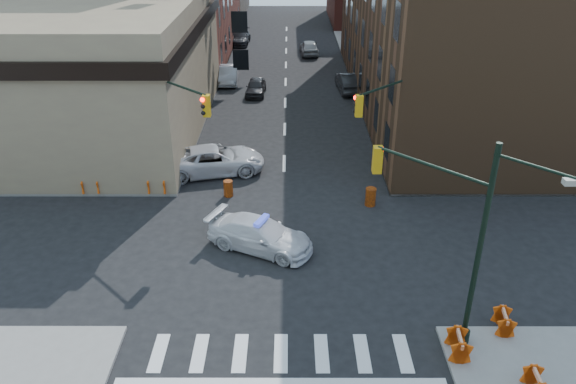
{
  "coord_description": "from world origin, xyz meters",
  "views": [
    {
      "loc": [
        0.28,
        -22.36,
        14.79
      ],
      "look_at": [
        0.25,
        1.84,
        2.2
      ],
      "focal_mm": 35.0,
      "sensor_mm": 36.0,
      "label": 1
    }
  ],
  "objects_px": {
    "pickup": "(214,160)",
    "barricade_nw_a": "(158,186)",
    "parked_car_enear": "(349,82)",
    "pedestrian_b": "(70,169)",
    "parked_car_wnear": "(256,87)",
    "pedestrian_a": "(168,177)",
    "police_car": "(260,235)",
    "parked_car_wfar": "(229,75)",
    "barricade_se_a": "(504,322)",
    "barrel_bank": "(228,188)",
    "barrel_road": "(371,197)"
  },
  "relations": [
    {
      "from": "pickup",
      "to": "barricade_nw_a",
      "type": "height_order",
      "value": "pickup"
    },
    {
      "from": "pickup",
      "to": "barrel_bank",
      "type": "distance_m",
      "value": 3.29
    },
    {
      "from": "parked_car_enear",
      "to": "barricade_se_a",
      "type": "bearing_deg",
      "value": 90.9
    },
    {
      "from": "police_car",
      "to": "barricade_nw_a",
      "type": "distance_m",
      "value": 8.12
    },
    {
      "from": "parked_car_wfar",
      "to": "barrel_bank",
      "type": "relative_size",
      "value": 4.97
    },
    {
      "from": "parked_car_wnear",
      "to": "pedestrian_b",
      "type": "height_order",
      "value": "pedestrian_b"
    },
    {
      "from": "parked_car_wfar",
      "to": "pedestrian_a",
      "type": "xyz_separation_m",
      "value": [
        -1.32,
        -21.74,
        0.22
      ]
    },
    {
      "from": "barrel_bank",
      "to": "barricade_nw_a",
      "type": "relative_size",
      "value": 0.79
    },
    {
      "from": "police_car",
      "to": "barricade_se_a",
      "type": "bearing_deg",
      "value": -97.04
    },
    {
      "from": "parked_car_wnear",
      "to": "barrel_road",
      "type": "distance_m",
      "value": 21.0
    },
    {
      "from": "pickup",
      "to": "pedestrian_a",
      "type": "relative_size",
      "value": 3.66
    },
    {
      "from": "pedestrian_a",
      "to": "barricade_nw_a",
      "type": "distance_m",
      "value": 0.76
    },
    {
      "from": "pedestrian_a",
      "to": "police_car",
      "type": "bearing_deg",
      "value": -22.49
    },
    {
      "from": "parked_car_enear",
      "to": "pedestrian_b",
      "type": "distance_m",
      "value": 25.6
    },
    {
      "from": "police_car",
      "to": "pickup",
      "type": "relative_size",
      "value": 0.85
    },
    {
      "from": "parked_car_wfar",
      "to": "pedestrian_b",
      "type": "height_order",
      "value": "pedestrian_b"
    },
    {
      "from": "police_car",
      "to": "parked_car_wfar",
      "type": "bearing_deg",
      "value": 33.41
    },
    {
      "from": "barrel_road",
      "to": "barricade_se_a",
      "type": "xyz_separation_m",
      "value": [
        3.74,
        -10.23,
        0.05
      ]
    },
    {
      "from": "pedestrian_a",
      "to": "barricade_nw_a",
      "type": "xyz_separation_m",
      "value": [
        -0.58,
        -0.3,
        -0.39
      ]
    },
    {
      "from": "parked_car_enear",
      "to": "barrel_bank",
      "type": "height_order",
      "value": "parked_car_enear"
    },
    {
      "from": "pedestrian_a",
      "to": "barricade_nw_a",
      "type": "relative_size",
      "value": 1.41
    },
    {
      "from": "pickup",
      "to": "parked_car_enear",
      "type": "height_order",
      "value": "pickup"
    },
    {
      "from": "pedestrian_b",
      "to": "barricade_nw_a",
      "type": "xyz_separation_m",
      "value": [
        5.3,
        -1.24,
        -0.45
      ]
    },
    {
      "from": "pedestrian_b",
      "to": "barrel_bank",
      "type": "distance_m",
      "value": 9.38
    },
    {
      "from": "parked_car_wnear",
      "to": "parked_car_wfar",
      "type": "bearing_deg",
      "value": 129.7
    },
    {
      "from": "pickup",
      "to": "barricade_nw_a",
      "type": "xyz_separation_m",
      "value": [
        -2.85,
        -2.97,
        -0.25
      ]
    },
    {
      "from": "police_car",
      "to": "parked_car_wfar",
      "type": "relative_size",
      "value": 1.12
    },
    {
      "from": "police_car",
      "to": "parked_car_wnear",
      "type": "relative_size",
      "value": 1.32
    },
    {
      "from": "parked_car_enear",
      "to": "barricade_nw_a",
      "type": "distance_m",
      "value": 23.26
    },
    {
      "from": "pedestrian_a",
      "to": "parked_car_enear",
      "type": "bearing_deg",
      "value": 82.22
    },
    {
      "from": "barricade_nw_a",
      "to": "police_car",
      "type": "bearing_deg",
      "value": -40.12
    },
    {
      "from": "parked_car_wnear",
      "to": "barricade_nw_a",
      "type": "height_order",
      "value": "parked_car_wnear"
    },
    {
      "from": "pickup",
      "to": "barrel_road",
      "type": "bearing_deg",
      "value": -127.37
    },
    {
      "from": "barrel_road",
      "to": "barrel_bank",
      "type": "relative_size",
      "value": 1.09
    },
    {
      "from": "parked_car_wnear",
      "to": "pedestrian_a",
      "type": "height_order",
      "value": "pedestrian_a"
    },
    {
      "from": "pedestrian_b",
      "to": "barrel_road",
      "type": "height_order",
      "value": "pedestrian_b"
    },
    {
      "from": "pickup",
      "to": "barrel_road",
      "type": "relative_size",
      "value": 5.97
    },
    {
      "from": "parked_car_enear",
      "to": "pedestrian_a",
      "type": "distance_m",
      "value": 22.7
    },
    {
      "from": "police_car",
      "to": "barricade_se_a",
      "type": "distance_m",
      "value": 11.24
    },
    {
      "from": "parked_car_wnear",
      "to": "barricade_se_a",
      "type": "relative_size",
      "value": 3.61
    },
    {
      "from": "pedestrian_a",
      "to": "barrel_road",
      "type": "relative_size",
      "value": 1.63
    },
    {
      "from": "barrel_road",
      "to": "parked_car_wnear",
      "type": "bearing_deg",
      "value": 110.21
    },
    {
      "from": "parked_car_wnear",
      "to": "parked_car_wfar",
      "type": "distance_m",
      "value": 4.4
    },
    {
      "from": "pedestrian_a",
      "to": "parked_car_wnear",
      "type": "bearing_deg",
      "value": 101.84
    },
    {
      "from": "police_car",
      "to": "pedestrian_b",
      "type": "distance_m",
      "value": 13.15
    },
    {
      "from": "pedestrian_a",
      "to": "barricade_se_a",
      "type": "bearing_deg",
      "value": -13.86
    },
    {
      "from": "barrel_road",
      "to": "parked_car_wfar",
      "type": "bearing_deg",
      "value": 113.14
    },
    {
      "from": "parked_car_enear",
      "to": "pedestrian_a",
      "type": "bearing_deg",
      "value": 53.49
    },
    {
      "from": "pedestrian_a",
      "to": "pedestrian_b",
      "type": "distance_m",
      "value": 5.95
    },
    {
      "from": "police_car",
      "to": "parked_car_enear",
      "type": "bearing_deg",
      "value": 10.19
    }
  ]
}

